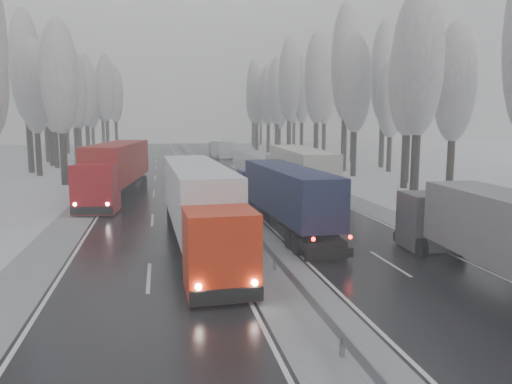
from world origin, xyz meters
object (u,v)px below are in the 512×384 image
object	(u,v)px
truck_blue_box	(282,192)
truck_cream_box	(297,170)
truck_red_white	(199,201)
truck_red_red	(116,167)
box_truck_distant	(220,149)

from	to	relation	value
truck_blue_box	truck_cream_box	xyz separation A→B (m)	(3.71, 9.95, 0.26)
truck_red_white	truck_red_red	distance (m)	18.19
truck_cream_box	truck_blue_box	bearing A→B (deg)	-107.14
truck_cream_box	box_truck_distant	bearing A→B (deg)	93.96
truck_cream_box	truck_red_white	size ratio (longest dim) A/B	1.01
box_truck_distant	truck_red_red	distance (m)	44.62
truck_red_white	box_truck_distant	bearing A→B (deg)	80.08
box_truck_distant	truck_red_white	distance (m)	60.46
truck_blue_box	truck_cream_box	size ratio (longest dim) A/B	0.89
truck_cream_box	truck_red_white	bearing A→B (deg)	-119.29
truck_blue_box	truck_red_white	bearing A→B (deg)	-145.23
truck_blue_box	truck_red_white	xyz separation A→B (m)	(-5.16, -3.94, 0.24)
box_truck_distant	truck_blue_box	bearing A→B (deg)	-100.49
truck_red_white	truck_red_red	xyz separation A→B (m)	(-5.29, 17.41, 0.19)
truck_blue_box	box_truck_distant	distance (m)	56.04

